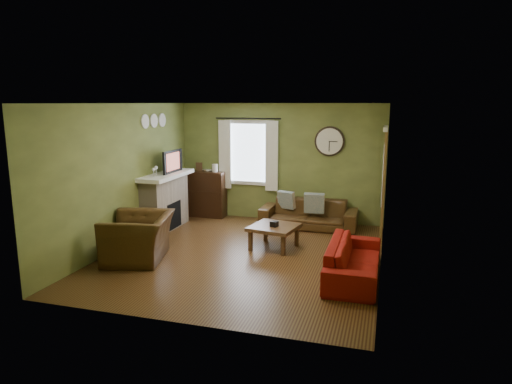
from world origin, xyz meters
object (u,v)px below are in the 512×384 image
(sofa_brown, at_px, (309,214))
(bookshelf, at_px, (206,194))
(sofa_red, at_px, (354,260))
(coffee_table, at_px, (274,237))
(armchair, at_px, (139,237))

(sofa_brown, bearing_deg, bookshelf, 173.13)
(bookshelf, xyz_separation_m, sofa_red, (3.60, -2.90, -0.25))
(sofa_brown, relative_size, sofa_red, 1.07)
(bookshelf, bearing_deg, coffee_table, -41.74)
(bookshelf, relative_size, sofa_red, 0.56)
(bookshelf, bearing_deg, armchair, -88.99)
(armchair, xyz_separation_m, coffee_table, (2.04, 1.23, -0.17))
(bookshelf, distance_m, coffee_table, 2.82)
(sofa_red, bearing_deg, coffee_table, 55.60)
(bookshelf, xyz_separation_m, coffee_table, (2.09, -1.87, -0.32))
(bookshelf, xyz_separation_m, armchair, (0.05, -3.10, -0.15))
(sofa_red, distance_m, coffee_table, 1.82)
(sofa_red, height_order, armchair, armchair)
(sofa_brown, relative_size, armchair, 1.71)
(sofa_red, bearing_deg, armchair, 93.27)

